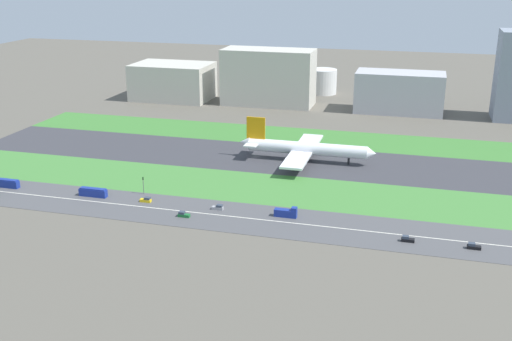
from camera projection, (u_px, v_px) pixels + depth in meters
name	position (u px, v px, depth m)	size (l,w,h in m)	color
ground_plane	(256.00, 157.00, 295.70)	(800.00, 800.00, 0.00)	#5B564C
runway	(256.00, 157.00, 295.69)	(280.00, 46.00, 0.10)	#38383D
grass_median_north	(276.00, 135.00, 333.14)	(280.00, 36.00, 0.10)	#3D7A33
grass_median_south	(230.00, 185.00, 258.23)	(280.00, 36.00, 0.10)	#427F38
highway	(205.00, 214.00, 229.00)	(280.00, 28.00, 0.10)	#4C4C4F
highway_centerline	(205.00, 213.00, 228.99)	(266.00, 0.50, 0.01)	silver
airliner	(304.00, 148.00, 287.90)	(65.00, 56.00, 19.70)	white
bus_1	(6.00, 183.00, 255.30)	(11.60, 2.50, 3.50)	navy
car_1	(218.00, 207.00, 232.38)	(4.40, 1.80, 2.00)	#99999E
bus_0	(93.00, 192.00, 245.23)	(11.60, 2.50, 3.50)	navy
car_4	(407.00, 239.00, 205.72)	(4.40, 1.80, 2.00)	black
car_0	(183.00, 215.00, 225.76)	(4.40, 1.80, 2.00)	#19662D
car_3	(473.00, 246.00, 200.46)	(4.40, 1.80, 2.00)	black
car_2	(146.00, 200.00, 239.79)	(4.40, 1.80, 2.00)	yellow
truck_1	(286.00, 213.00, 225.54)	(8.40, 2.50, 4.00)	navy
traffic_light	(143.00, 184.00, 247.18)	(0.36, 0.50, 7.20)	#4C4C51
terminal_building	(173.00, 81.00, 418.38)	(51.90, 35.47, 24.17)	beige
hangar_building	(268.00, 77.00, 399.67)	(59.13, 25.28, 36.22)	beige
office_tower	(399.00, 92.00, 380.54)	(53.70, 25.06, 25.11)	#B2B2B7
fuel_tank_west	(281.00, 80.00, 444.39)	(24.10, 24.10, 16.58)	silver
fuel_tank_centre	(323.00, 81.00, 436.68)	(19.97, 19.97, 17.36)	silver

